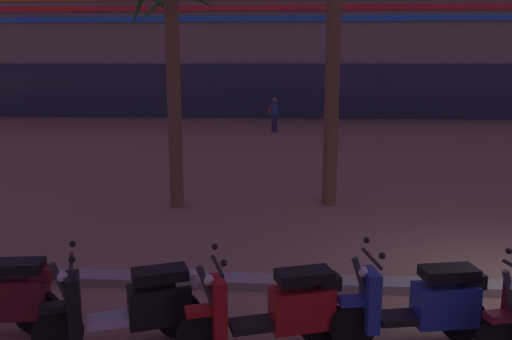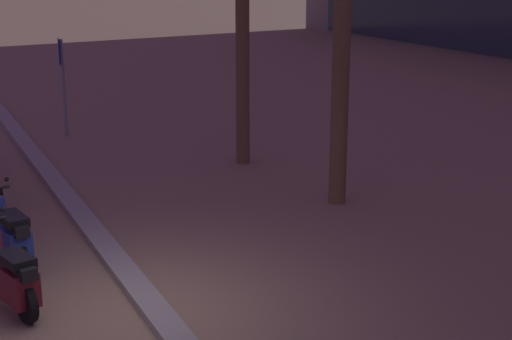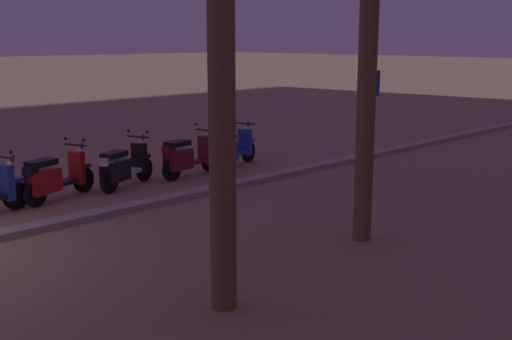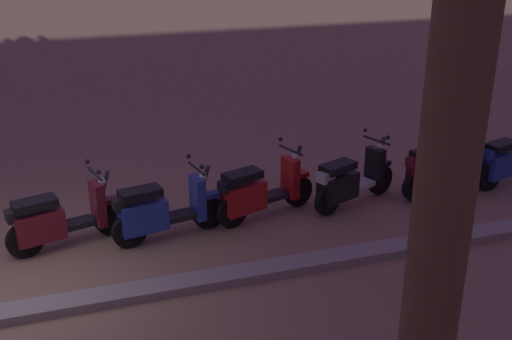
# 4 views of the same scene
# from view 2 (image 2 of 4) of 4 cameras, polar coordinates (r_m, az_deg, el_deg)

# --- Properties ---
(ground_plane) EXTENTS (200.00, 200.00, 0.00)m
(ground_plane) POSITION_cam_2_polar(r_m,az_deg,el_deg) (9.88, -9.45, -10.62)
(ground_plane) COLOR #93755B
(curb_strip) EXTENTS (60.00, 0.36, 0.12)m
(curb_strip) POSITION_cam_2_polar(r_m,az_deg,el_deg) (9.93, -7.74, -10.02)
(curb_strip) COLOR gray
(curb_strip) RESTS_ON ground
(scooter_blue_gap_after_mid) EXTENTS (1.77, 0.66, 1.17)m
(scooter_blue_gap_after_mid) POSITION_cam_2_polar(r_m,az_deg,el_deg) (11.58, -17.98, -4.71)
(scooter_blue_gap_after_mid) COLOR black
(scooter_blue_gap_after_mid) RESTS_ON ground
(scooter_maroon_mid_rear) EXTENTS (1.75, 0.75, 1.17)m
(scooter_maroon_mid_rear) POSITION_cam_2_polar(r_m,az_deg,el_deg) (10.23, -17.97, -7.49)
(scooter_maroon_mid_rear) COLOR black
(scooter_maroon_mid_rear) RESTS_ON ground
(crossing_sign) EXTENTS (0.59, 0.17, 2.40)m
(crossing_sign) POSITION_cam_2_polar(r_m,az_deg,el_deg) (19.59, -14.22, 6.81)
(crossing_sign) COLOR #939399
(crossing_sign) RESTS_ON ground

